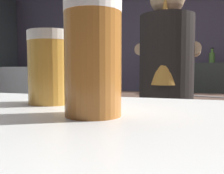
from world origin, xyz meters
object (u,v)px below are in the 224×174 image
object	(u,v)px
bottle_hot_sauce	(174,56)
bartender	(166,92)
pint_glass_near	(52,68)
pint_glass_far	(93,58)
mini_fridge	(31,107)
mixing_bowl	(155,91)
chefs_knife	(208,97)
bottle_soy	(212,57)

from	to	relation	value
bottle_hot_sauce	bartender	bearing A→B (deg)	-88.20
pint_glass_near	pint_glass_far	distance (m)	0.15
mini_fridge	pint_glass_far	world-z (taller)	pint_glass_far
bartender	pint_glass_far	distance (m)	1.32
mixing_bowl	pint_glass_near	size ratio (longest dim) A/B	1.55
bartender	bottle_hot_sauce	bearing A→B (deg)	3.02
mini_fridge	bartender	bearing A→B (deg)	-35.03
bartender	pint_glass_far	world-z (taller)	bartender
chefs_knife	bottle_soy	world-z (taller)	bottle_soy
chefs_knife	pint_glass_near	xyz separation A→B (m)	(-0.37, -1.62, 0.20)
mixing_bowl	bottle_hot_sauce	xyz separation A→B (m)	(0.10, 1.00, 0.36)
mini_fridge	bottle_soy	size ratio (longest dim) A/B	6.27
bottle_soy	pint_glass_far	bearing A→B (deg)	-96.99
bartender	bottle_hot_sauce	world-z (taller)	bartender
bartender	pint_glass_near	distance (m)	1.23
chefs_knife	bottle_soy	bearing A→B (deg)	104.23
mini_fridge	bottle_soy	world-z (taller)	bottle_soy
pint_glass_near	mixing_bowl	bearing A→B (deg)	91.83
mixing_bowl	pint_glass_near	world-z (taller)	pint_glass_near
bottle_soy	bartender	bearing A→B (deg)	-103.36
bartender	mixing_bowl	bearing A→B (deg)	15.82
mixing_bowl	bottle_hot_sauce	size ratio (longest dim) A/B	0.86
bottle_hot_sauce	mixing_bowl	bearing A→B (deg)	-95.59
pint_glass_near	bottle_soy	bearing A→B (deg)	80.47
pint_glass_near	bottle_hot_sauce	distance (m)	2.78
mini_fridge	pint_glass_far	size ratio (longest dim) A/B	7.66
pint_glass_far	bottle_hot_sauce	bearing A→B (deg)	91.55
mini_fridge	pint_glass_near	size ratio (longest dim) A/B	8.96
bottle_hot_sauce	pint_glass_near	bearing A→B (deg)	-90.84
pint_glass_near	pint_glass_far	size ratio (longest dim) A/B	0.85
bartender	chefs_knife	bearing A→B (deg)	-33.30
pint_glass_far	bottle_hot_sauce	xyz separation A→B (m)	(-0.08, 2.87, 0.16)
pint_glass_near	bottle_hot_sauce	bearing A→B (deg)	89.16
bottle_hot_sauce	pint_glass_far	bearing A→B (deg)	-88.45
pint_glass_near	pint_glass_far	bearing A→B (deg)	-38.11
chefs_knife	bottle_hot_sauce	bearing A→B (deg)	125.26
mini_fridge	pint_glass_near	xyz separation A→B (m)	(1.99, -2.67, 0.54)
mixing_bowl	pint_glass_far	bearing A→B (deg)	-84.65
mixing_bowl	pint_glass_far	size ratio (longest dim) A/B	1.32
mixing_bowl	pint_glass_far	xyz separation A→B (m)	(0.18, -1.87, 0.19)
mini_fridge	mixing_bowl	size ratio (longest dim) A/B	5.78
mixing_bowl	bottle_hot_sauce	bearing A→B (deg)	84.41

